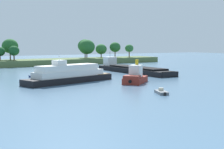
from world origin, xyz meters
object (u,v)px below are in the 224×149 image
object	(u,v)px
cargo_barge	(132,69)
white_riverboat	(69,75)
small_motorboat	(35,77)
tugboat	(135,77)
fishing_skiff	(161,92)

from	to	relation	value
cargo_barge	white_riverboat	distance (m)	29.66
small_motorboat	white_riverboat	bearing A→B (deg)	-79.02
cargo_barge	tugboat	xyz separation A→B (m)	(-15.25, -21.27, 0.29)
cargo_barge	white_riverboat	world-z (taller)	white_riverboat
cargo_barge	white_riverboat	size ratio (longest dim) A/B	1.43
small_motorboat	white_riverboat	xyz separation A→B (m)	(2.66, -13.70, 1.44)
tugboat	white_riverboat	world-z (taller)	white_riverboat
tugboat	small_motorboat	bearing A→B (deg)	122.47
tugboat	small_motorboat	size ratio (longest dim) A/B	1.74
cargo_barge	tugboat	bearing A→B (deg)	-125.64
white_riverboat	fishing_skiff	size ratio (longest dim) A/B	5.68
small_motorboat	white_riverboat	distance (m)	14.03
cargo_barge	fishing_skiff	bearing A→B (deg)	-120.20
small_motorboat	white_riverboat	world-z (taller)	white_riverboat
small_motorboat	fishing_skiff	distance (m)	38.32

